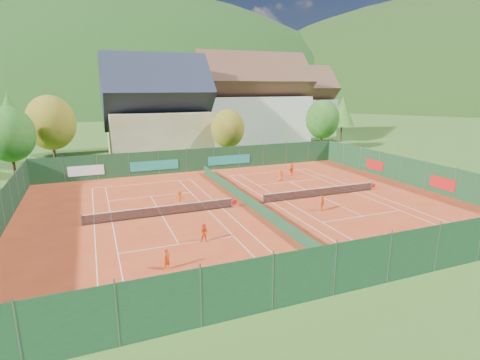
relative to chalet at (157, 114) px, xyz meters
The scene contains 32 objects.
ground 30.87m from the chalet, 84.29° to the right, with size 600.00×600.00×0.00m, color #2F591B.
clay_pad 30.87m from the chalet, 84.29° to the right, with size 40.00×32.00×0.01m, color #B5391A.
court_markings_left 31.12m from the chalet, 99.46° to the right, with size 11.03×23.83×0.00m.
court_markings_right 32.63m from the chalet, 69.86° to the right, with size 11.03×23.83×0.00m.
tennis_net_left 31.00m from the chalet, 99.17° to the right, with size 13.30×0.10×1.02m.
tennis_net_right 32.59m from the chalet, 69.60° to the right, with size 13.30×0.10×1.02m.
court_divider 30.77m from the chalet, 84.29° to the right, with size 0.03×28.80×1.00m.
fence_north 15.14m from the chalet, 79.70° to the right, with size 40.00×0.10×3.00m.
fence_south 46.38m from the chalet, 86.27° to the right, with size 40.00×0.04×3.00m.
fence_east 38.11m from the chalet, 52.48° to the right, with size 0.09×32.00×3.00m.
chalet is the anchor object (origin of this frame).
hotel_block_a 19.94m from the chalet, 17.53° to the left, with size 21.60×11.00×17.25m.
hotel_block_b 35.85m from the chalet, 22.99° to the left, with size 17.28×10.00×15.50m.
tree_west_front 21.51m from the chalet, 152.24° to the right, with size 5.72×5.72×8.69m.
tree_west_mid 15.53m from the chalet, 165.07° to the right, with size 6.44×6.44×9.78m.
tree_west_back 21.38m from the chalet, 169.22° to the left, with size 5.60×5.60×10.00m.
tree_center 12.19m from the chalet, 41.63° to the right, with size 5.01×5.01×7.60m.
tree_east_front 27.69m from the chalet, 12.53° to the right, with size 5.72×5.72×8.69m.
tree_east_mid 37.06m from the chalet, ahead, with size 5.04×5.04×9.00m.
tree_east_back 30.68m from the chalet, 19.03° to the left, with size 7.15×7.15×10.86m.
mountain_backdrop 211.04m from the chalet, 81.19° to the left, with size 820.00×530.00×242.00m.
ball_hopper 44.90m from the chalet, 71.69° to the right, with size 0.34×0.34×0.80m.
loose_ball_0 36.66m from the chalet, 95.56° to the right, with size 0.07×0.07×0.07m, color #CCD833.
loose_ball_1 42.03m from the chalet, 76.27° to the right, with size 0.07×0.07×0.07m, color #CCD833.
loose_ball_2 25.68m from the chalet, 80.97° to the right, with size 0.07×0.07×0.07m, color #CCD833.
loose_ball_3 24.06m from the chalet, 95.51° to the right, with size 0.07×0.07×0.07m, color #CCD833.
player_left_near 40.78m from the chalet, 99.24° to the right, with size 0.51×0.34×1.41m, color #DA4413.
player_left_mid 37.28m from the chalet, 94.96° to the right, with size 0.68×0.53×1.39m, color #DD4713.
player_left_far 28.05m from the chalet, 95.99° to the right, with size 0.87×0.50×1.35m, color #D64E13.
player_right_near 35.45m from the chalet, 75.84° to the right, with size 0.84×0.35×1.44m, color #E45A14.
player_right_far_a 25.55m from the chalet, 65.53° to the right, with size 0.65×0.43×1.34m, color #DE5313.
player_right_far_b 25.12m from the chalet, 58.37° to the right, with size 1.42×0.45×1.53m, color orange.
Camera 1 is at (-13.06, -30.75, 10.82)m, focal length 28.00 mm.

